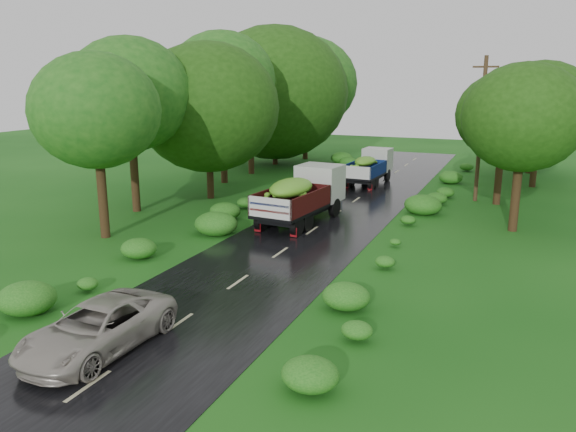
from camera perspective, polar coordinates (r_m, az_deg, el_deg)
The scene contains 10 objects.
ground at distance 18.24m, azimuth -11.08°, elevation -10.70°, with size 120.00×120.00×0.00m, color #124A0F.
road at distance 22.23m, azimuth -3.90°, elevation -5.88°, with size 6.50×80.00×0.02m, color black.
road_lines at distance 23.07m, azimuth -2.79°, elevation -5.09°, with size 0.12×69.60×0.00m.
truck_near at distance 29.81m, azimuth 1.61°, elevation 2.38°, with size 2.98×6.86×2.80m.
truck_far at distance 41.35m, azimuth 8.36°, elevation 5.13°, with size 2.31×5.81×2.40m.
car at distance 16.89m, azimuth -18.78°, elevation -10.66°, with size 2.26×4.91×1.36m, color #A59E93.
utility_pole at distance 36.55m, azimuth 19.00°, elevation 8.44°, with size 1.53×0.47×8.82m.
trees_left at distance 42.76m, azimuth -4.63°, elevation 12.37°, with size 6.79×33.07×9.12m.
trees_right at distance 40.54m, azimuth 23.27°, elevation 9.55°, with size 5.61×23.24×7.21m.
shrubs at distance 30.10m, azimuth 3.78°, elevation 0.06°, with size 11.90×44.00×0.70m.
Camera 1 is at (9.48, -13.67, 7.48)m, focal length 35.00 mm.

